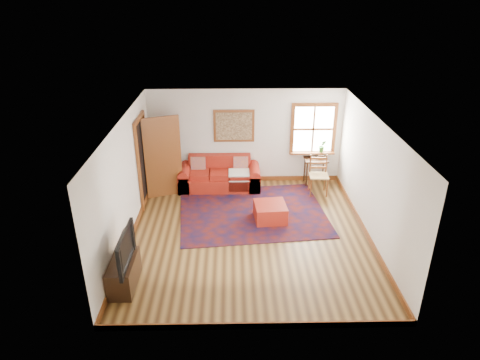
{
  "coord_description": "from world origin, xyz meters",
  "views": [
    {
      "loc": [
        -0.35,
        -7.79,
        4.9
      ],
      "look_at": [
        -0.19,
        0.6,
        1.01
      ],
      "focal_mm": 32.0,
      "sensor_mm": 36.0,
      "label": 1
    }
  ],
  "objects_px": {
    "media_cabinet": "(124,273)",
    "ladder_back_chair": "(318,173)",
    "red_leather_sofa": "(220,178)",
    "red_ottoman": "(270,212)",
    "side_table": "(316,163)"
  },
  "relations": [
    {
      "from": "red_leather_sofa",
      "to": "ladder_back_chair",
      "type": "distance_m",
      "value": 2.53
    },
    {
      "from": "red_leather_sofa",
      "to": "ladder_back_chair",
      "type": "height_order",
      "value": "ladder_back_chair"
    },
    {
      "from": "red_leather_sofa",
      "to": "media_cabinet",
      "type": "distance_m",
      "value": 4.29
    },
    {
      "from": "red_ottoman",
      "to": "media_cabinet",
      "type": "distance_m",
      "value": 3.56
    },
    {
      "from": "red_leather_sofa",
      "to": "red_ottoman",
      "type": "xyz_separation_m",
      "value": [
        1.17,
        -1.73,
        -0.07
      ]
    },
    {
      "from": "side_table",
      "to": "ladder_back_chair",
      "type": "bearing_deg",
      "value": -92.28
    },
    {
      "from": "red_leather_sofa",
      "to": "ladder_back_chair",
      "type": "xyz_separation_m",
      "value": [
        2.49,
        -0.37,
        0.27
      ]
    },
    {
      "from": "red_ottoman",
      "to": "side_table",
      "type": "height_order",
      "value": "side_table"
    },
    {
      "from": "red_leather_sofa",
      "to": "side_table",
      "type": "height_order",
      "value": "red_leather_sofa"
    },
    {
      "from": "media_cabinet",
      "to": "side_table",
      "type": "bearing_deg",
      "value": 45.17
    },
    {
      "from": "red_leather_sofa",
      "to": "media_cabinet",
      "type": "relative_size",
      "value": 2.23
    },
    {
      "from": "red_ottoman",
      "to": "ladder_back_chair",
      "type": "xyz_separation_m",
      "value": [
        1.32,
        1.36,
        0.34
      ]
    },
    {
      "from": "media_cabinet",
      "to": "red_ottoman",
      "type": "bearing_deg",
      "value": 39.04
    },
    {
      "from": "red_ottoman",
      "to": "ladder_back_chair",
      "type": "distance_m",
      "value": 1.93
    },
    {
      "from": "media_cabinet",
      "to": "ladder_back_chair",
      "type": "bearing_deg",
      "value": 41.43
    }
  ]
}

